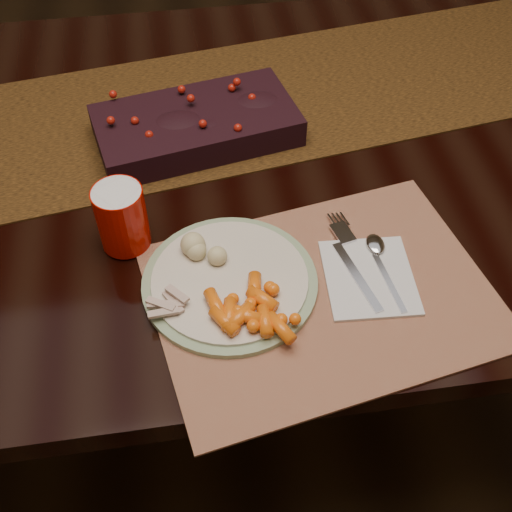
{
  "coord_description": "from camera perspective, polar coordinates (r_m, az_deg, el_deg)",
  "views": [
    {
      "loc": [
        -0.08,
        -0.86,
        1.47
      ],
      "look_at": [
        0.01,
        -0.29,
        0.8
      ],
      "focal_mm": 45.0,
      "sensor_mm": 36.0,
      "label": 1
    }
  ],
  "objects": [
    {
      "name": "fork",
      "position": [
        0.94,
        8.64,
        -0.77
      ],
      "size": [
        0.06,
        0.17,
        0.0
      ],
      "primitive_type": null,
      "rotation": [
        0.0,
        0.0,
        0.23
      ],
      "color": "#9A9DB8",
      "rests_on": "napkin"
    },
    {
      "name": "centerpiece",
      "position": [
        1.13,
        -5.35,
        11.82
      ],
      "size": [
        0.37,
        0.24,
        0.07
      ],
      "primitive_type": null,
      "rotation": [
        0.0,
        0.0,
        0.2
      ],
      "color": "black",
      "rests_on": "table_runner"
    },
    {
      "name": "dining_table",
      "position": [
        1.39,
        -2.21,
        -2.61
      ],
      "size": [
        1.8,
        1.0,
        0.75
      ],
      "primitive_type": "cube",
      "color": "black",
      "rests_on": "floor"
    },
    {
      "name": "table_runner",
      "position": [
        1.21,
        -5.84,
        12.62
      ],
      "size": [
        1.92,
        0.67,
        0.0
      ],
      "primitive_type": "cube",
      "rotation": [
        0.0,
        0.0,
        0.15
      ],
      "color": "#3B2610",
      "rests_on": "dining_table"
    },
    {
      "name": "dinner_plate",
      "position": [
        0.91,
        -2.34,
        -2.25
      ],
      "size": [
        0.29,
        0.29,
        0.01
      ],
      "primitive_type": "cylinder",
      "rotation": [
        0.0,
        0.0,
        -0.18
      ],
      "color": "beige",
      "rests_on": "placemat_main"
    },
    {
      "name": "mashed_potatoes",
      "position": [
        0.91,
        -4.36,
        0.75
      ],
      "size": [
        0.09,
        0.08,
        0.04
      ],
      "primitive_type": null,
      "rotation": [
        0.0,
        0.0,
        -0.3
      ],
      "color": "#D2C073",
      "rests_on": "dinner_plate"
    },
    {
      "name": "floor",
      "position": [
        1.7,
        -1.83,
        -10.47
      ],
      "size": [
        5.0,
        5.0,
        0.0
      ],
      "primitive_type": "plane",
      "color": "black",
      "rests_on": "ground"
    },
    {
      "name": "turkey_shreds",
      "position": [
        0.87,
        -7.74,
        -4.14
      ],
      "size": [
        0.09,
        0.09,
        0.02
      ],
      "primitive_type": null,
      "rotation": [
        0.0,
        0.0,
        -0.29
      ],
      "color": "tan",
      "rests_on": "dinner_plate"
    },
    {
      "name": "placemat_main",
      "position": [
        0.91,
        5.94,
        -3.47
      ],
      "size": [
        0.52,
        0.42,
        0.0
      ],
      "primitive_type": "cube",
      "rotation": [
        0.0,
        0.0,
        0.18
      ],
      "color": "brown",
      "rests_on": "dining_table"
    },
    {
      "name": "spoon",
      "position": [
        0.94,
        11.36,
        -1.24
      ],
      "size": [
        0.04,
        0.14,
        0.0
      ],
      "primitive_type": null,
      "rotation": [
        0.0,
        0.0,
        0.11
      ],
      "color": "silver",
      "rests_on": "napkin"
    },
    {
      "name": "baby_carrots",
      "position": [
        0.85,
        -1.07,
        -4.66
      ],
      "size": [
        0.12,
        0.1,
        0.02
      ],
      "primitive_type": null,
      "rotation": [
        0.0,
        0.0,
        -0.09
      ],
      "color": "orange",
      "rests_on": "dinner_plate"
    },
    {
      "name": "red_cup",
      "position": [
        0.95,
        -11.85,
        3.37
      ],
      "size": [
        0.09,
        0.09,
        0.1
      ],
      "primitive_type": "cylinder",
      "rotation": [
        0.0,
        0.0,
        0.34
      ],
      "color": "#A90B00",
      "rests_on": "placemat_main"
    },
    {
      "name": "napkin",
      "position": [
        0.93,
        10.01,
        -1.86
      ],
      "size": [
        0.13,
        0.15,
        0.01
      ],
      "primitive_type": "cube",
      "rotation": [
        0.0,
        0.0,
        -0.06
      ],
      "color": "silver",
      "rests_on": "placemat_main"
    }
  ]
}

